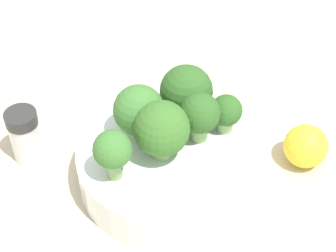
{
  "coord_description": "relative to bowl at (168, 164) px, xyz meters",
  "views": [
    {
      "loc": [
        -0.23,
        0.32,
        0.46
      ],
      "look_at": [
        0.0,
        0.0,
        0.08
      ],
      "focal_mm": 60.0,
      "sensor_mm": 36.0,
      "label": 1
    }
  ],
  "objects": [
    {
      "name": "broccoli_floret_2",
      "position": [
        0.04,
        -0.0,
        0.06
      ],
      "size": [
        0.05,
        0.05,
        0.06
      ],
      "color": "#8EB770",
      "rests_on": "bowl"
    },
    {
      "name": "bowl",
      "position": [
        0.0,
        0.0,
        0.0
      ],
      "size": [
        0.19,
        0.19,
        0.04
      ],
      "primitive_type": "cylinder",
      "color": "silver",
      "rests_on": "ground_plane"
    },
    {
      "name": "broccoli_floret_3",
      "position": [
        -0.03,
        -0.06,
        0.05
      ],
      "size": [
        0.03,
        0.03,
        0.04
      ],
      "color": "#8EB770",
      "rests_on": "bowl"
    },
    {
      "name": "ground_plane",
      "position": [
        0.0,
        0.0,
        -0.02
      ],
      "size": [
        3.0,
        3.0,
        0.0
      ],
      "primitive_type": "plane",
      "color": "beige"
    },
    {
      "name": "lemon_wedge",
      "position": [
        -0.11,
        -0.11,
        0.0
      ],
      "size": [
        0.05,
        0.05,
        0.05
      ],
      "primitive_type": "sphere",
      "color": "yellow",
      "rests_on": "ground_plane"
    },
    {
      "name": "broccoli_floret_4",
      "position": [
        0.02,
        0.06,
        0.06
      ],
      "size": [
        0.04,
        0.04,
        0.06
      ],
      "color": "#7A9E5B",
      "rests_on": "bowl"
    },
    {
      "name": "pepper_shaker",
      "position": [
        0.15,
        0.06,
        0.01
      ],
      "size": [
        0.03,
        0.03,
        0.06
      ],
      "color": "silver",
      "rests_on": "ground_plane"
    },
    {
      "name": "almond_crumb_2",
      "position": [
        0.04,
        -0.11,
        -0.02
      ],
      "size": [
        0.01,
        0.01,
        0.01
      ],
      "primitive_type": "cube",
      "rotation": [
        0.0,
        0.0,
        1.6
      ],
      "color": "olive",
      "rests_on": "ground_plane"
    },
    {
      "name": "broccoli_floret_0",
      "position": [
        0.02,
        -0.05,
        0.05
      ],
      "size": [
        0.06,
        0.06,
        0.06
      ],
      "color": "#84AD66",
      "rests_on": "bowl"
    },
    {
      "name": "broccoli_floret_5",
      "position": [
        -0.02,
        -0.03,
        0.06
      ],
      "size": [
        0.04,
        0.04,
        0.06
      ],
      "color": "#84AD66",
      "rests_on": "bowl"
    },
    {
      "name": "broccoli_floret_1",
      "position": [
        0.0,
        0.01,
        0.06
      ],
      "size": [
        0.06,
        0.06,
        0.07
      ],
      "color": "#8EB770",
      "rests_on": "bowl"
    }
  ]
}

